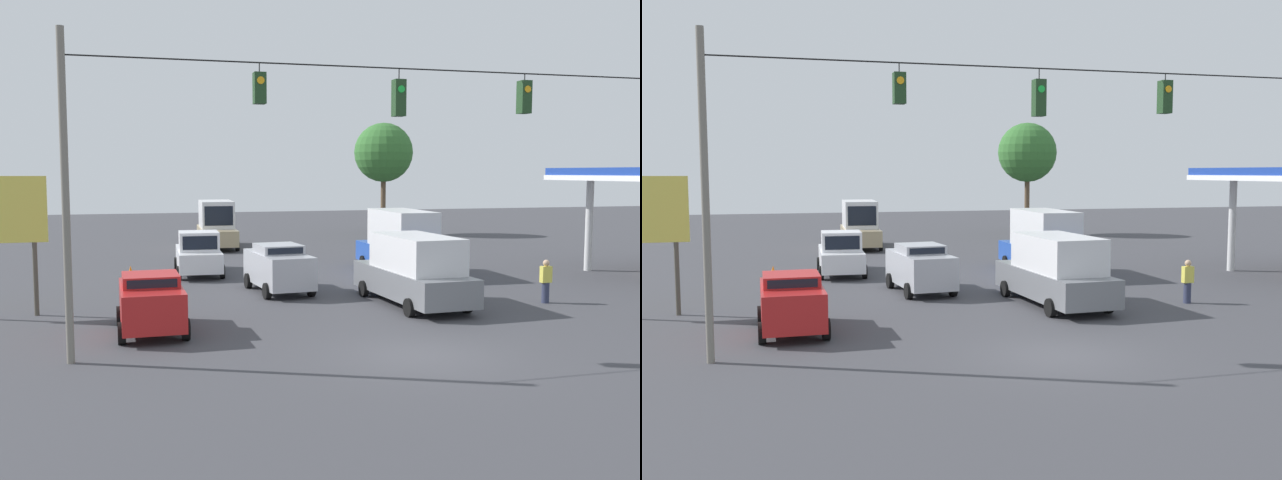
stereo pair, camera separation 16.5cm
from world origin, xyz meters
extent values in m
plane|color=#3D3D42|center=(0.00, 0.00, 0.00)|extent=(140.00, 140.00, 0.00)
cylinder|color=slate|center=(9.01, -1.65, 4.27)|extent=(0.20, 0.20, 8.54)
cylinder|color=black|center=(0.00, -1.65, 7.84)|extent=(18.01, 0.04, 0.04)
cube|color=#1E3D1E|center=(-4.00, -1.65, 7.15)|extent=(0.32, 0.36, 0.97)
cylinder|color=black|center=(-4.00, -1.65, 7.74)|extent=(0.03, 0.03, 0.21)
cylinder|color=orange|center=(-4.00, -1.46, 7.37)|extent=(0.20, 0.02, 0.20)
cube|color=#1E3D1E|center=(0.00, -1.65, 7.02)|extent=(0.32, 0.36, 1.03)
cylinder|color=black|center=(0.00, -1.65, 7.68)|extent=(0.03, 0.03, 0.31)
cylinder|color=green|center=(0.00, -1.46, 7.25)|extent=(0.20, 0.02, 0.20)
cube|color=#1E3D1E|center=(4.00, -1.65, 7.17)|extent=(0.32, 0.36, 0.83)
cylinder|color=black|center=(4.00, -1.65, 7.71)|extent=(0.03, 0.03, 0.26)
cylinder|color=orange|center=(4.00, -1.46, 7.35)|extent=(0.20, 0.02, 0.20)
cube|color=red|center=(6.85, -4.71, 0.90)|extent=(1.90, 4.02, 1.15)
cube|color=red|center=(6.85, -4.71, 1.65)|extent=(1.71, 1.78, 0.36)
cube|color=black|center=(6.83, -3.83, 1.65)|extent=(1.46, 0.05, 0.25)
cylinder|color=black|center=(7.73, -3.40, 0.32)|extent=(0.23, 0.64, 0.64)
cylinder|color=black|center=(5.92, -3.44, 0.32)|extent=(0.23, 0.64, 0.64)
cylinder|color=black|center=(7.79, -5.99, 0.32)|extent=(0.23, 0.64, 0.64)
cylinder|color=black|center=(5.97, -6.03, 0.32)|extent=(0.23, 0.64, 0.64)
cube|color=#234CB2|center=(-5.29, -14.65, 0.82)|extent=(2.22, 7.43, 1.00)
cube|color=silver|center=(-5.28, -14.28, 2.21)|extent=(2.01, 4.76, 1.78)
cube|color=black|center=(-5.32, -16.65, 2.21)|extent=(1.68, 0.05, 1.25)
cylinder|color=black|center=(-6.38, -17.03, 0.32)|extent=(0.23, 0.64, 0.64)
cylinder|color=black|center=(-4.28, -17.07, 0.32)|extent=(0.23, 0.64, 0.64)
cylinder|color=black|center=(-6.30, -12.23, 0.32)|extent=(0.23, 0.64, 0.64)
cylinder|color=black|center=(-4.20, -12.26, 0.32)|extent=(0.23, 0.64, 0.64)
cube|color=slate|center=(-2.73, -6.96, 0.82)|extent=(2.52, 6.55, 1.00)
cube|color=silver|center=(-2.75, -6.64, 1.97)|extent=(2.23, 4.22, 1.29)
cube|color=black|center=(-2.64, -8.71, 1.97)|extent=(1.76, 0.11, 0.91)
cylinder|color=black|center=(-3.73, -9.11, 0.32)|extent=(0.25, 0.65, 0.64)
cylinder|color=black|center=(-1.53, -9.00, 0.32)|extent=(0.25, 0.65, 0.64)
cylinder|color=black|center=(-3.94, -4.92, 0.32)|extent=(0.25, 0.65, 0.64)
cylinder|color=black|center=(-1.74, -4.81, 0.32)|extent=(0.25, 0.65, 0.64)
cube|color=silver|center=(4.15, -17.11, 0.77)|extent=(2.20, 5.37, 0.90)
cube|color=silver|center=(4.18, -16.47, 1.67)|extent=(1.90, 1.98, 0.90)
cube|color=black|center=(4.22, -15.51, 1.67)|extent=(1.58, 0.09, 0.63)
cylinder|color=black|center=(5.21, -15.43, 0.32)|extent=(0.25, 0.65, 0.64)
cylinder|color=black|center=(3.23, -15.35, 0.32)|extent=(0.25, 0.65, 0.64)
cylinder|color=black|center=(5.07, -18.87, 0.32)|extent=(0.25, 0.65, 0.64)
cylinder|color=black|center=(3.09, -18.78, 0.32)|extent=(0.25, 0.65, 0.64)
cube|color=tan|center=(1.75, -28.88, 0.82)|extent=(2.50, 6.57, 1.00)
cube|color=silver|center=(1.73, -29.20, 2.19)|extent=(2.22, 4.23, 1.74)
cube|color=black|center=(1.83, -27.12, 2.19)|extent=(1.77, 0.10, 1.22)
cylinder|color=black|center=(2.95, -26.82, 0.32)|extent=(0.25, 0.65, 0.64)
cylinder|color=black|center=(0.74, -26.72, 0.32)|extent=(0.25, 0.65, 0.64)
cylinder|color=black|center=(2.76, -31.03, 0.32)|extent=(0.25, 0.65, 0.64)
cylinder|color=black|center=(0.55, -30.93, 0.32)|extent=(0.25, 0.65, 0.64)
cube|color=#A8AAB2|center=(1.51, -10.94, 0.97)|extent=(2.22, 4.48, 1.30)
cube|color=#A8AAB2|center=(1.51, -10.94, 1.80)|extent=(1.85, 2.05, 0.36)
cube|color=black|center=(1.42, -9.98, 1.80)|extent=(1.46, 0.15, 0.25)
cylinder|color=black|center=(2.29, -9.45, 0.32)|extent=(0.28, 0.66, 0.64)
cylinder|color=black|center=(0.47, -9.62, 0.32)|extent=(0.28, 0.66, 0.64)
cylinder|color=black|center=(2.55, -12.26, 0.32)|extent=(0.28, 0.66, 0.64)
cylinder|color=black|center=(0.72, -12.42, 0.32)|extent=(0.28, 0.66, 0.64)
cone|color=orange|center=(7.26, -5.84, 0.29)|extent=(0.36, 0.36, 0.58)
cone|color=orange|center=(7.17, -9.61, 0.29)|extent=(0.36, 0.36, 0.58)
cone|color=orange|center=(7.20, -13.02, 0.29)|extent=(0.36, 0.36, 0.58)
cone|color=orange|center=(7.34, -16.62, 0.29)|extent=(0.36, 0.36, 0.58)
cylinder|color=silver|center=(-14.81, -13.10, 2.39)|extent=(0.36, 0.36, 4.78)
cylinder|color=#4C473D|center=(10.56, -8.49, 1.27)|extent=(0.16, 0.16, 2.54)
cylinder|color=#2D334C|center=(-7.70, -5.87, 0.39)|extent=(0.28, 0.28, 0.78)
cube|color=#D8CC4C|center=(-7.70, -5.87, 1.09)|extent=(0.40, 0.24, 0.62)
sphere|color=tan|center=(-7.70, -5.87, 1.52)|extent=(0.24, 0.24, 0.24)
cylinder|color=brown|center=(-12.31, -35.61, 2.59)|extent=(0.40, 0.40, 5.19)
sphere|color=#336B2D|center=(-12.31, -35.61, 6.47)|extent=(4.64, 4.64, 4.64)
camera|label=1|loc=(7.61, 17.45, 4.93)|focal=40.00mm
camera|label=2|loc=(7.46, 17.49, 4.93)|focal=40.00mm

